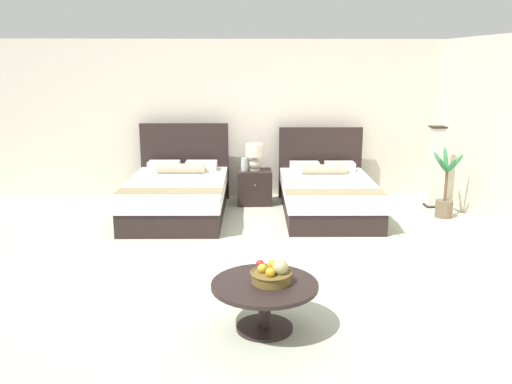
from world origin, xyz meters
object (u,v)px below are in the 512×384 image
(bed_near_corner, at_px, (327,194))
(coffee_table, at_px, (265,294))
(potted_palm, at_px, (445,196))
(table_lamp, at_px, (254,155))
(vase, at_px, (244,164))
(nightstand, at_px, (254,187))
(bed_near_window, at_px, (178,195))
(loose_apple, at_px, (260,264))
(fruit_bowl, at_px, (272,274))
(floor_lamp_corner, at_px, (435,167))

(bed_near_corner, bearing_deg, coffee_table, -107.73)
(bed_near_corner, xyz_separation_m, potted_palm, (1.68, -0.27, 0.03))
(table_lamp, relative_size, vase, 2.03)
(coffee_table, bearing_deg, nightstand, 89.02)
(nightstand, bearing_deg, bed_near_window, -152.23)
(vase, bearing_deg, loose_apple, -89.01)
(fruit_bowl, bearing_deg, loose_apple, 104.91)
(bed_near_window, distance_m, coffee_table, 3.72)
(floor_lamp_corner, bearing_deg, nightstand, 174.01)
(nightstand, relative_size, table_lamp, 1.30)
(coffee_table, relative_size, potted_palm, 0.89)
(bed_near_corner, height_order, coffee_table, bed_near_corner)
(nightstand, bearing_deg, bed_near_corner, -29.74)
(nightstand, bearing_deg, loose_apple, -91.43)
(bed_near_corner, xyz_separation_m, fruit_bowl, (-1.07, -3.54, 0.20))
(fruit_bowl, relative_size, potted_palm, 0.35)
(nightstand, bearing_deg, coffee_table, -90.98)
(nightstand, bearing_deg, potted_palm, -17.70)
(nightstand, distance_m, fruit_bowl, 4.16)
(coffee_table, distance_m, floor_lamp_corner, 4.83)
(nightstand, distance_m, loose_apple, 3.83)
(loose_apple, xyz_separation_m, potted_palm, (2.84, 2.95, -0.14))
(loose_apple, bearing_deg, nightstand, 88.57)
(bed_near_window, height_order, loose_apple, bed_near_window)
(potted_palm, bearing_deg, bed_near_window, 176.12)
(coffee_table, xyz_separation_m, fruit_bowl, (0.06, 0.02, 0.17))
(coffee_table, bearing_deg, table_lamp, 89.03)
(potted_palm, bearing_deg, vase, 163.95)
(bed_near_corner, bearing_deg, vase, 155.12)
(nightstand, relative_size, floor_lamp_corner, 0.43)
(coffee_table, xyz_separation_m, floor_lamp_corner, (2.86, 3.88, 0.31))
(coffee_table, bearing_deg, floor_lamp_corner, 53.63)
(vase, relative_size, loose_apple, 2.75)
(bed_near_window, relative_size, vase, 10.58)
(bed_near_window, height_order, floor_lamp_corner, floor_lamp_corner)
(fruit_bowl, height_order, potted_palm, potted_palm)
(table_lamp, distance_m, coffee_table, 4.22)
(table_lamp, distance_m, fruit_bowl, 4.18)
(bed_near_corner, xyz_separation_m, coffee_table, (-1.14, -3.56, 0.03))
(nightstand, xyz_separation_m, vase, (-0.16, -0.04, 0.38))
(floor_lamp_corner, bearing_deg, coffee_table, -126.37)
(potted_palm, bearing_deg, fruit_bowl, -130.00)
(loose_apple, bearing_deg, table_lamp, 88.58)
(bed_near_window, bearing_deg, loose_apple, -71.65)
(bed_near_window, xyz_separation_m, floor_lamp_corner, (3.95, 0.32, 0.32))
(bed_near_corner, height_order, table_lamp, bed_near_corner)
(vase, relative_size, coffee_table, 0.23)
(table_lamp, relative_size, coffee_table, 0.46)
(floor_lamp_corner, bearing_deg, vase, 175.11)
(fruit_bowl, distance_m, floor_lamp_corner, 4.77)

